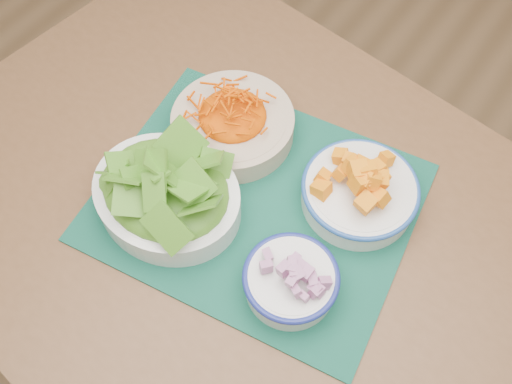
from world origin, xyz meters
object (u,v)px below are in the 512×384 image
at_px(carrot_bowl, 233,120).
at_px(squash_bowl, 361,187).
at_px(table, 269,255).
at_px(placemat, 256,202).
at_px(lettuce_bowl, 165,189).
at_px(onion_bowl, 291,278).

bearing_deg(carrot_bowl, squash_bowl, 1.85).
relative_size(table, placemat, 2.70).
relative_size(table, lettuce_bowl, 5.32).
distance_m(placemat, lettuce_bowl, 0.15).
bearing_deg(onion_bowl, squash_bowl, 88.19).
relative_size(lettuce_bowl, onion_bowl, 1.55).
relative_size(table, carrot_bowl, 5.82).
relative_size(table, onion_bowl, 8.23).
relative_size(table, squash_bowl, 6.30).
height_order(table, lettuce_bowl, lettuce_bowl).
bearing_deg(table, onion_bowl, -31.15).
bearing_deg(placemat, lettuce_bowl, -149.94).
bearing_deg(lettuce_bowl, squash_bowl, 34.80).
height_order(carrot_bowl, onion_bowl, carrot_bowl).
distance_m(squash_bowl, lettuce_bowl, 0.31).
xyz_separation_m(carrot_bowl, onion_bowl, (0.24, -0.18, -0.00)).
xyz_separation_m(carrot_bowl, squash_bowl, (0.25, 0.01, 0.00)).
bearing_deg(table, squash_bowl, 62.81).
height_order(placemat, carrot_bowl, carrot_bowl).
distance_m(table, placemat, 0.11).
bearing_deg(placemat, carrot_bowl, 132.81).
bearing_deg(squash_bowl, table, -123.73).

